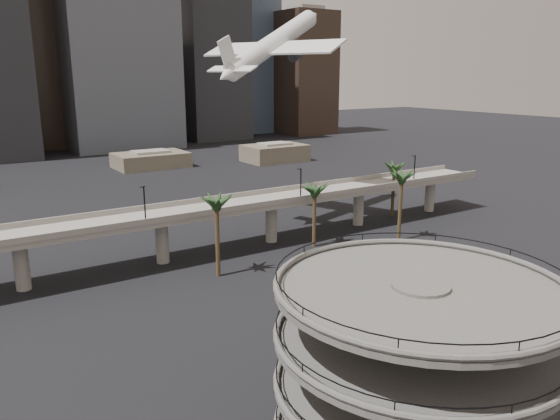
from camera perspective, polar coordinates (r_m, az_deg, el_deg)
ground at (r=61.10m, az=19.32°, el=-17.90°), size 700.00×700.00×0.00m
parking_ramp at (r=45.18m, az=13.99°, el=-15.13°), size 22.20×22.20×17.35m
overpass at (r=98.31m, az=-6.35°, el=-0.25°), size 130.00×9.30×14.70m
palm_trees at (r=102.76m, az=6.27°, el=2.65°), size 54.40×18.40×14.00m
low_buildings at (r=181.73m, az=-16.98°, el=4.41°), size 135.00×27.50×6.80m
skyline at (r=254.45m, az=-20.94°, el=16.97°), size 269.00×86.00×131.50m
airborne_jet at (r=116.03m, az=-0.75°, el=16.93°), size 33.57×31.61×17.44m
car_a at (r=70.28m, az=2.97°, el=-11.97°), size 4.29×1.98×1.42m
car_b at (r=81.32m, az=14.14°, el=-8.61°), size 4.82×2.20×1.53m
car_c at (r=98.77m, az=23.90°, el=-5.32°), size 5.66×4.61×1.54m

